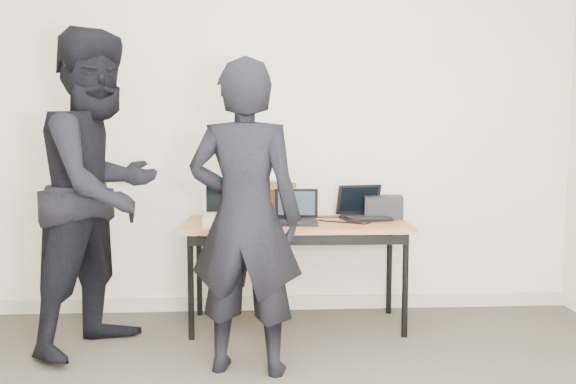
{
  "coord_description": "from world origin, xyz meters",
  "views": [
    {
      "loc": [
        -0.13,
        -2.44,
        1.38
      ],
      "look_at": [
        0.1,
        1.6,
        0.95
      ],
      "focal_mm": 40.0,
      "sensor_mm": 36.0,
      "label": 1
    }
  ],
  "objects": [
    {
      "name": "laptop_right",
      "position": [
        0.65,
        1.96,
        0.77
      ],
      "size": [
        0.37,
        0.36,
        0.23
      ],
      "rotation": [
        0.0,
        0.0,
        0.2
      ],
      "color": "black",
      "rests_on": "desk"
    },
    {
      "name": "desk",
      "position": [
        0.17,
        1.83,
        0.66
      ],
      "size": [
        1.51,
        0.68,
        0.72
      ],
      "rotation": [
        0.0,
        0.0,
        -0.02
      ],
      "color": "brown",
      "rests_on": "ground"
    },
    {
      "name": "power_brick",
      "position": [
        -0.05,
        1.67,
        0.74
      ],
      "size": [
        0.09,
        0.06,
        0.03
      ],
      "primitive_type": "cube",
      "rotation": [
        0.0,
        0.0,
        -0.07
      ],
      "color": "black",
      "rests_on": "desk"
    },
    {
      "name": "laptop_center",
      "position": [
        0.17,
        1.8,
        0.77
      ],
      "size": [
        0.31,
        0.31,
        0.23
      ],
      "rotation": [
        0.0,
        0.0,
        -0.09
      ],
      "color": "black",
      "rests_on": "desk"
    },
    {
      "name": "person_observer",
      "position": [
        -1.05,
        1.5,
        0.97
      ],
      "size": [
        1.11,
        1.19,
        1.95
      ],
      "primitive_type": "imported",
      "rotation": [
        0.0,
        0.0,
        1.06
      ],
      "color": "black",
      "rests_on": "ground"
    },
    {
      "name": "person_typist",
      "position": [
        -0.17,
        1.05,
        0.87
      ],
      "size": [
        0.7,
        0.53,
        1.73
      ],
      "primitive_type": "imported",
      "rotation": [
        0.0,
        0.0,
        2.95
      ],
      "color": "black",
      "rests_on": "ground"
    },
    {
      "name": "tissue",
      "position": [
        0.02,
        2.07,
        1.0
      ],
      "size": [
        0.14,
        0.12,
        0.08
      ],
      "primitive_type": "ellipsoid",
      "rotation": [
        0.0,
        0.0,
        0.13
      ],
      "color": "white",
      "rests_on": "leather_satchel"
    },
    {
      "name": "equipment_box",
      "position": [
        0.8,
        2.03,
        0.8
      ],
      "size": [
        0.3,
        0.26,
        0.15
      ],
      "primitive_type": "cube",
      "rotation": [
        0.0,
        0.0,
        -0.16
      ],
      "color": "black",
      "rests_on": "desk"
    },
    {
      "name": "leather_satchel",
      "position": [
        -0.01,
        2.06,
        0.85
      ],
      "size": [
        0.38,
        0.22,
        0.25
      ],
      "rotation": [
        0.0,
        0.0,
        0.12
      ],
      "color": "#5A2E17",
      "rests_on": "desk"
    },
    {
      "name": "cables",
      "position": [
        0.22,
        1.83,
        0.72
      ],
      "size": [
        1.15,
        0.41,
        0.01
      ],
      "rotation": [
        0.0,
        0.0,
        -0.09
      ],
      "color": "silver",
      "rests_on": "desk"
    },
    {
      "name": "room",
      "position": [
        0.0,
        0.0,
        1.35
      ],
      "size": [
        4.6,
        4.6,
        2.8
      ],
      "color": "#403831",
      "rests_on": "ground"
    },
    {
      "name": "laptop_beige",
      "position": [
        -0.29,
        1.81,
        0.77
      ],
      "size": [
        0.35,
        0.35,
        0.27
      ],
      "rotation": [
        0.0,
        0.0,
        0.06
      ],
      "color": "beige",
      "rests_on": "desk"
    },
    {
      "name": "baseboard",
      "position": [
        0.0,
        2.23,
        0.05
      ],
      "size": [
        4.5,
        0.03,
        0.1
      ],
      "primitive_type": "cube",
      "color": "#ACA48E",
      "rests_on": "ground"
    }
  ]
}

